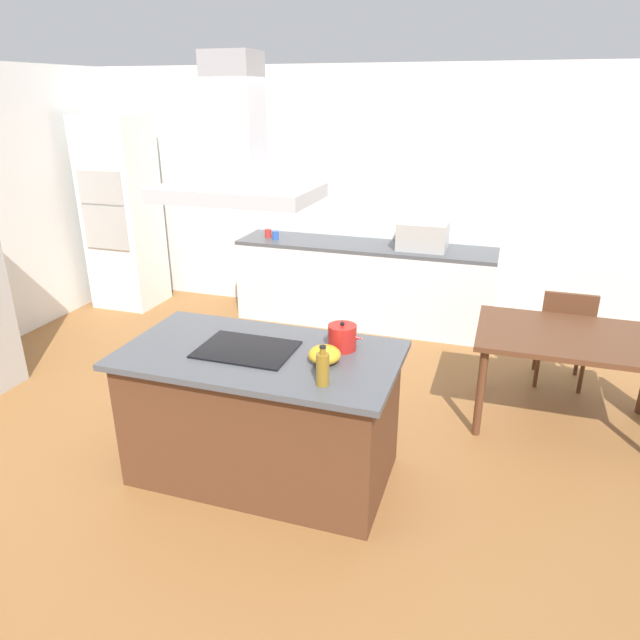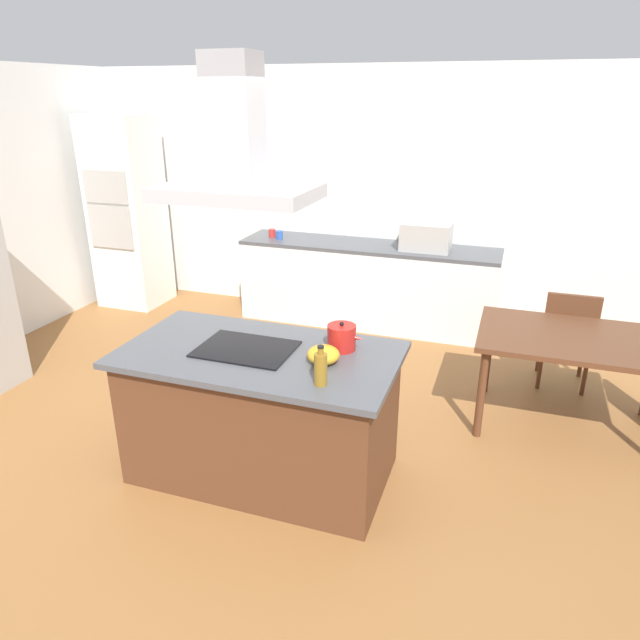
% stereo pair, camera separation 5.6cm
% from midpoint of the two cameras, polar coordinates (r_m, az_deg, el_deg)
% --- Properties ---
extents(ground, '(16.00, 16.00, 0.00)m').
position_cam_midpoint_polar(ground, '(5.31, 0.62, -5.54)').
color(ground, '#936033').
extents(wall_back, '(7.20, 0.10, 2.70)m').
position_cam_midpoint_polar(wall_back, '(6.50, 5.43, 12.05)').
color(wall_back, white).
rests_on(wall_back, ground).
extents(kitchen_island, '(1.76, 0.96, 0.90)m').
position_cam_midpoint_polar(kitchen_island, '(3.86, -6.17, -9.20)').
color(kitchen_island, '#59331E').
rests_on(kitchen_island, ground).
extents(cooktop, '(0.60, 0.44, 0.01)m').
position_cam_midpoint_polar(cooktop, '(3.69, -7.74, -2.90)').
color(cooktop, black).
rests_on(cooktop, kitchen_island).
extents(tea_kettle, '(0.23, 0.18, 0.19)m').
position_cam_midpoint_polar(tea_kettle, '(3.64, 1.79, -1.71)').
color(tea_kettle, '#B21E19').
rests_on(tea_kettle, kitchen_island).
extents(olive_oil_bottle, '(0.07, 0.07, 0.24)m').
position_cam_midpoint_polar(olive_oil_bottle, '(3.20, -0.24, -4.82)').
color(olive_oil_bottle, olive).
rests_on(olive_oil_bottle, kitchen_island).
extents(mixing_bowl, '(0.20, 0.20, 0.11)m').
position_cam_midpoint_polar(mixing_bowl, '(3.47, -0.01, -3.45)').
color(mixing_bowl, gold).
rests_on(mixing_bowl, kitchen_island).
extents(back_counter, '(2.78, 0.62, 0.90)m').
position_cam_midpoint_polar(back_counter, '(6.37, 4.06, 3.55)').
color(back_counter, white).
rests_on(back_counter, ground).
extents(countertop_microwave, '(0.50, 0.38, 0.28)m').
position_cam_midpoint_polar(countertop_microwave, '(6.10, 9.87, 8.22)').
color(countertop_microwave, '#B2AFAA').
rests_on(countertop_microwave, back_counter).
extents(coffee_mug_red, '(0.08, 0.08, 0.09)m').
position_cam_midpoint_polar(coffee_mug_red, '(6.56, -5.40, 8.54)').
color(coffee_mug_red, red).
rests_on(coffee_mug_red, back_counter).
extents(coffee_mug_blue, '(0.08, 0.08, 0.09)m').
position_cam_midpoint_polar(coffee_mug_blue, '(6.48, -4.69, 8.38)').
color(coffee_mug_blue, '#2D56B2').
rests_on(coffee_mug_blue, back_counter).
extents(wall_oven_stack, '(0.70, 0.66, 2.20)m').
position_cam_midpoint_polar(wall_oven_stack, '(7.23, -19.21, 9.93)').
color(wall_oven_stack, white).
rests_on(wall_oven_stack, ground).
extents(dining_table, '(1.40, 0.90, 0.75)m').
position_cam_midpoint_polar(dining_table, '(4.68, 23.48, -2.32)').
color(dining_table, '#59331E').
rests_on(dining_table, ground).
extents(chair_facing_back_wall, '(0.42, 0.42, 0.89)m').
position_cam_midpoint_polar(chair_facing_back_wall, '(5.35, 22.75, -1.10)').
color(chair_facing_back_wall, teal).
rests_on(chair_facing_back_wall, ground).
extents(range_hood, '(0.90, 0.55, 0.78)m').
position_cam_midpoint_polar(range_hood, '(3.37, -8.79, 15.91)').
color(range_hood, '#ADADB2').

